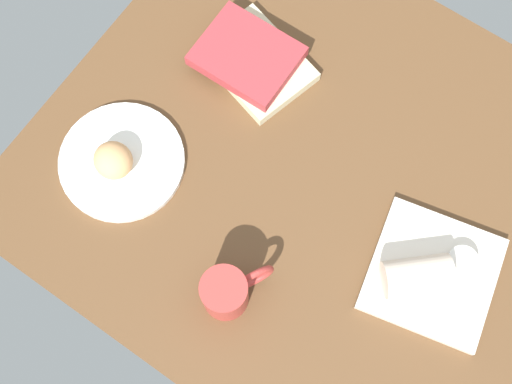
{
  "coord_description": "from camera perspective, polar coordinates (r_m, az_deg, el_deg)",
  "views": [
    {
      "loc": [
        10.64,
        -41.11,
        125.69
      ],
      "look_at": [
        -10.74,
        -9.88,
        7.0
      ],
      "focal_mm": 48.59,
      "sensor_mm": 36.0,
      "label": 1
    }
  ],
  "objects": [
    {
      "name": "dining_table",
      "position": [
        1.31,
        6.34,
        0.2
      ],
      "size": [
        110.0,
        90.0,
        4.0
      ],
      "primitive_type": "cube",
      "color": "brown",
      "rests_on": "ground"
    },
    {
      "name": "square_plate",
      "position": [
        1.27,
        14.31,
        -6.54
      ],
      "size": [
        25.65,
        25.65,
        1.6
      ],
      "primitive_type": "cube",
      "rotation": [
        0.0,
        0.0,
        0.21
      ],
      "color": "silver",
      "rests_on": "dining_table"
    },
    {
      "name": "breakfast_wrap",
      "position": [
        1.22,
        13.12,
        -6.76
      ],
      "size": [
        13.0,
        12.64,
        6.59
      ],
      "primitive_type": "cylinder",
      "rotation": [
        1.57,
        0.0,
        2.3
      ],
      "color": "beige",
      "rests_on": "square_plate"
    },
    {
      "name": "coffee_mug",
      "position": [
        1.18,
        -2.39,
        -8.21
      ],
      "size": [
        8.96,
        12.62,
        10.25
      ],
      "color": "#B23833",
      "rests_on": "dining_table"
    },
    {
      "name": "sauce_cup",
      "position": [
        1.27,
        16.51,
        -5.63
      ],
      "size": [
        5.43,
        5.43,
        2.3
      ],
      "color": "silver",
      "rests_on": "square_plate"
    },
    {
      "name": "scone_pastry",
      "position": [
        1.28,
        -11.68,
        2.57
      ],
      "size": [
        8.8,
        8.5,
        5.86
      ],
      "primitive_type": "ellipsoid",
      "rotation": [
        0.0,
        0.0,
        2.9
      ],
      "color": "tan",
      "rests_on": "round_plate"
    },
    {
      "name": "book_stack",
      "position": [
        1.36,
        -0.36,
        10.85
      ],
      "size": [
        23.74,
        20.15,
        5.12
      ],
      "color": "beige",
      "rests_on": "dining_table"
    },
    {
      "name": "round_plate",
      "position": [
        1.31,
        -10.98,
        2.49
      ],
      "size": [
        23.49,
        23.49,
        1.4
      ],
      "primitive_type": "cylinder",
      "color": "white",
      "rests_on": "dining_table"
    }
  ]
}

